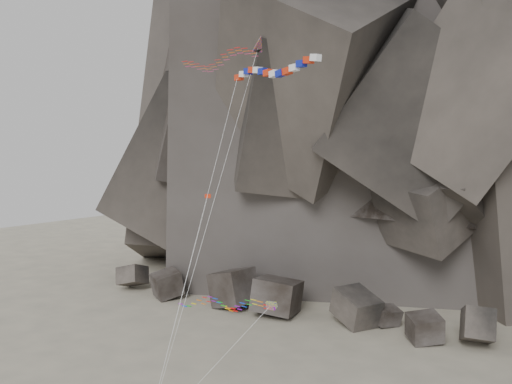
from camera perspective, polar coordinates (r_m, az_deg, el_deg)
The scene contains 6 objects.
headland at distance 114.96m, azimuth 17.61°, elevation 13.08°, with size 110.00×70.00×84.00m, color #4D463F, non-canonical shape.
boulder_field at distance 85.87m, azimuth 1.51°, elevation -10.50°, with size 60.95×17.62×6.67m.
delta_kite at distance 57.25m, azimuth -4.11°, elevation 13.02°, with size 10.21×15.85×32.77m.
banner_kite at distance 47.00m, azimuth 1.58°, elevation 11.94°, with size 10.90×11.88×29.20m.
parafoil_kite at distance 54.12m, azimuth -3.65°, elevation -11.01°, with size 12.36×11.81×9.11m.
pennant_kite at distance 54.08m, azimuth -5.84°, elevation -4.15°, with size 4.92×13.94×17.81m.
Camera 1 is at (31.10, -39.17, 23.83)m, focal length 40.00 mm.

